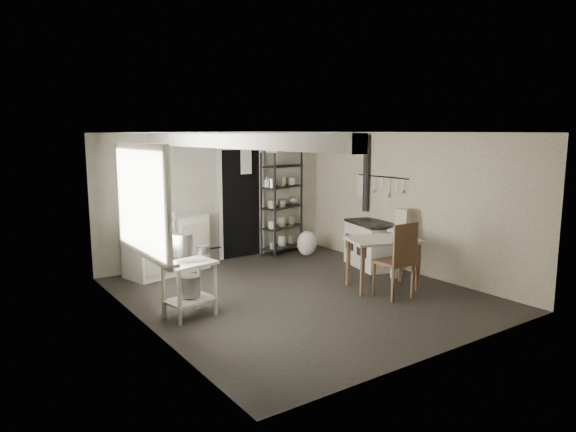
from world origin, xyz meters
TOP-DOWN VIEW (x-y plane):
  - floor at (0.00, 0.00)m, footprint 5.00×5.00m
  - ceiling at (0.00, 0.00)m, footprint 5.00×5.00m
  - wall_back at (0.00, 2.50)m, footprint 4.50×0.02m
  - wall_front at (0.00, -2.50)m, footprint 4.50×0.02m
  - wall_left at (-2.25, 0.00)m, footprint 0.02×5.00m
  - wall_right at (2.25, 0.00)m, footprint 0.02×5.00m
  - window at (-2.22, 0.20)m, footprint 0.12×1.76m
  - doorway at (0.45, 2.47)m, footprint 0.96×0.10m
  - ceiling_beam at (-1.20, 0.00)m, footprint 0.18×5.00m
  - wallpaper_panel at (2.24, 0.00)m, footprint 0.01×5.00m
  - utensil_rail at (2.19, 0.60)m, footprint 0.06×1.20m
  - prep_table at (-1.69, 0.03)m, footprint 0.69×0.54m
  - stockpot at (-1.76, 0.04)m, footprint 0.32×0.32m
  - saucepan at (-1.50, 0.00)m, footprint 0.21×0.21m
  - bucket at (-1.66, 0.07)m, footprint 0.29×0.29m
  - base_cabinets at (-1.13, 2.18)m, footprint 1.54×0.96m
  - mixing_bowl at (-1.07, 2.15)m, footprint 0.29×0.29m
  - counter_cup at (-1.49, 2.14)m, footprint 0.13×0.13m
  - shelf_rack at (1.25, 2.31)m, footprint 0.99×0.65m
  - shelf_jar at (0.89, 2.28)m, footprint 0.11×0.11m
  - storage_box_a at (1.08, 2.25)m, footprint 0.39×0.37m
  - storage_box_b at (1.38, 2.32)m, footprint 0.34×0.33m
  - stove at (1.92, 0.55)m, footprint 0.79×1.11m
  - stovepipe at (2.17, 0.97)m, footprint 0.13×0.13m
  - side_ledge at (1.95, -0.13)m, footprint 0.56×0.39m
  - oats_box at (1.95, -0.13)m, footprint 0.18×0.23m
  - work_table at (1.16, -0.49)m, footprint 1.19×1.01m
  - table_cup at (1.31, -0.60)m, footprint 0.14×0.14m
  - chair at (1.00, -0.86)m, footprint 0.46×0.48m
  - flour_sack at (1.51, 1.84)m, footprint 0.41×0.35m
  - floor_crock at (1.73, -0.18)m, footprint 0.14×0.14m

SIDE VIEW (x-z plane):
  - floor at x=0.00m, z-range 0.00..0.00m
  - floor_crock at x=1.73m, z-range 0.00..0.15m
  - flour_sack at x=1.51m, z-range 0.01..0.47m
  - work_table at x=1.16m, z-range 0.00..0.76m
  - bucket at x=-1.66m, z-range 0.25..0.52m
  - prep_table at x=-1.69m, z-range 0.05..0.75m
  - side_ledge at x=1.95m, z-range 0.04..0.82m
  - stove at x=1.92m, z-range 0.05..0.83m
  - base_cabinets at x=-1.13m, z-range -0.01..0.93m
  - chair at x=1.00m, z-range -0.06..1.03m
  - table_cup at x=1.31m, z-range 0.76..0.86m
  - saucepan at x=-1.50m, z-range 0.80..0.90m
  - stockpot at x=-1.76m, z-range 0.81..1.07m
  - shelf_rack at x=1.25m, z-range -0.02..1.92m
  - mixing_bowl at x=-1.07m, z-range 0.92..0.99m
  - counter_cup at x=-1.49m, z-range 0.92..1.01m
  - doorway at x=0.45m, z-range -0.04..2.04m
  - oats_box at x=1.95m, z-range 0.85..1.17m
  - wall_back at x=0.00m, z-range 0.00..2.30m
  - wall_front at x=0.00m, z-range 0.00..2.30m
  - wall_left at x=-2.25m, z-range 0.00..2.30m
  - wall_right at x=2.25m, z-range 0.00..2.30m
  - wallpaper_panel at x=2.24m, z-range 0.00..2.30m
  - shelf_jar at x=0.89m, z-range 1.27..1.47m
  - window at x=-2.22m, z-range 0.86..2.14m
  - utensil_rail at x=2.19m, z-range 1.33..1.77m
  - stovepipe at x=2.17m, z-range 0.94..2.24m
  - storage_box_b at x=1.38m, z-range 1.90..2.08m
  - storage_box_a at x=1.08m, z-range 1.90..2.12m
  - ceiling_beam at x=-1.20m, z-range 2.11..2.29m
  - ceiling at x=0.00m, z-range 2.30..2.30m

